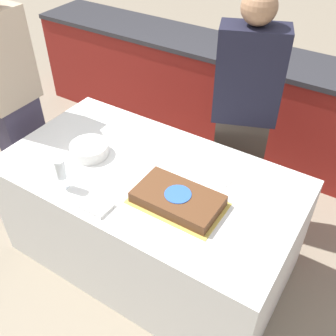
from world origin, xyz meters
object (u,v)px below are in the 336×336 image
object	(u,v)px
cake	(178,199)
person_seated_left	(14,103)
plate_stack	(89,149)
person_cutting_cake	(243,117)
wine_glass	(60,170)

from	to	relation	value
cake	person_seated_left	size ratio (longest dim) A/B	0.29
plate_stack	person_cutting_cake	bearing A→B (deg)	47.55
cake	wine_glass	bearing A→B (deg)	-159.06
plate_stack	person_seated_left	size ratio (longest dim) A/B	0.14
plate_stack	person_cutting_cake	distance (m)	1.01
cake	person_seated_left	world-z (taller)	person_seated_left
cake	person_cutting_cake	world-z (taller)	person_cutting_cake
wine_glass	person_cutting_cake	world-z (taller)	person_cutting_cake
cake	person_seated_left	distance (m)	1.39
plate_stack	wine_glass	distance (m)	0.33
plate_stack	person_cutting_cake	size ratio (longest dim) A/B	0.14
plate_stack	wine_glass	xyz separation A→B (m)	(0.08, -0.31, 0.09)
wine_glass	person_seated_left	size ratio (longest dim) A/B	0.11
person_cutting_cake	person_seated_left	bearing A→B (deg)	5.40
person_cutting_cake	person_seated_left	world-z (taller)	person_seated_left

